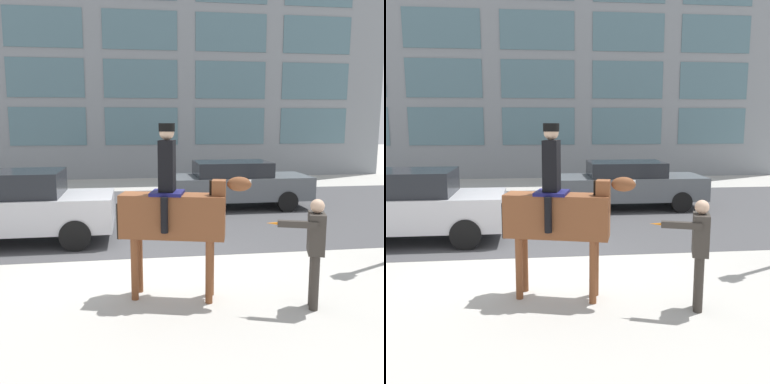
# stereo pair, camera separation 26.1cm
# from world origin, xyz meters

# --- Properties ---
(ground_plane) EXTENTS (80.00, 80.00, 0.00)m
(ground_plane) POSITION_xyz_m (0.00, 0.00, 0.00)
(ground_plane) COLOR #B2AFA8
(road_surface) EXTENTS (24.31, 8.50, 0.01)m
(road_surface) POSITION_xyz_m (0.00, 4.75, 0.00)
(road_surface) COLOR #444447
(road_surface) RESTS_ON ground_plane
(mounted_horse_lead) EXTENTS (2.00, 0.83, 2.68)m
(mounted_horse_lead) POSITION_xyz_m (0.07, -1.48, 1.36)
(mounted_horse_lead) COLOR brown
(mounted_horse_lead) RESTS_ON ground_plane
(pedestrian_bystander) EXTENTS (0.91, 0.45, 1.62)m
(pedestrian_bystander) POSITION_xyz_m (2.01, -2.14, 0.95)
(pedestrian_bystander) COLOR #332D28
(pedestrian_bystander) RESTS_ON ground_plane
(street_car_near_lane) EXTENTS (4.04, 1.81, 1.62)m
(street_car_near_lane) POSITION_xyz_m (-3.03, 2.04, 0.84)
(street_car_near_lane) COLOR #B7B7BC
(street_car_near_lane) RESTS_ON ground_plane
(street_car_far_lane) EXTENTS (4.61, 1.82, 1.47)m
(street_car_far_lane) POSITION_xyz_m (2.65, 5.22, 0.77)
(street_car_far_lane) COLOR #51565B
(street_car_far_lane) RESTS_ON ground_plane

